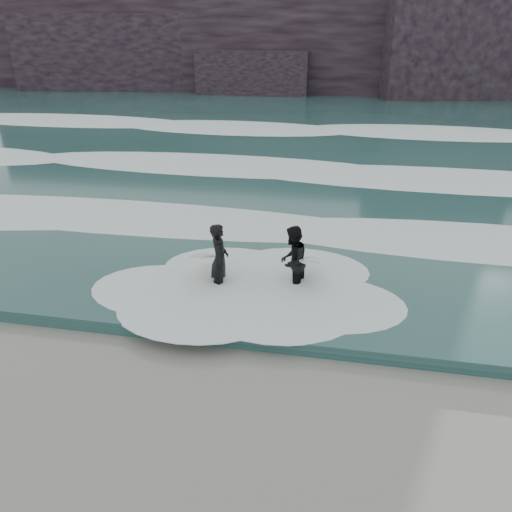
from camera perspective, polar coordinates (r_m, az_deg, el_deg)
name	(u,v)px	position (r m, az deg, el deg)	size (l,w,h in m)	color
ground	(239,473)	(7.99, -1.94, -23.54)	(120.00, 120.00, 0.00)	#805E5A
sea	(335,122)	(34.68, 8.98, 14.87)	(90.00, 52.00, 0.30)	#254B49
headland	(347,37)	(51.19, 10.35, 23.37)	(70.00, 9.00, 10.00)	black
foam_near	(304,227)	(15.27, 5.47, 3.31)	(60.00, 3.20, 0.20)	white
foam_mid	(321,168)	(21.91, 7.39, 9.94)	(60.00, 4.00, 0.24)	white
foam_far	(332,129)	(30.69, 8.65, 14.19)	(60.00, 4.80, 0.30)	white
surfer_left	(217,259)	(11.94, -4.49, -0.33)	(1.03, 1.89, 1.81)	black
surfer_right	(294,261)	(11.91, 4.39, -0.57)	(1.14, 1.92, 1.74)	black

